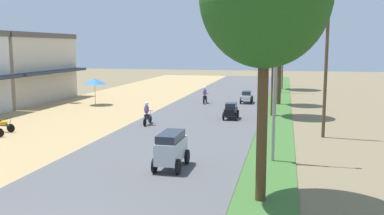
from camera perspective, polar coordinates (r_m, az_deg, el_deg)
The scene contains 15 objects.
shophouse_mid at distance 46.60m, azimuth -21.97°, elevation 5.02°, with size 7.68×11.51×6.90m.
parked_motorbike_fourth at distance 30.18m, azimuth -24.09°, elevation -2.10°, with size 1.80×0.54×0.94m.
vendor_umbrella at distance 41.17m, azimuth -12.93°, elevation 3.45°, with size 2.20×2.20×2.52m.
median_tree_second at distance 34.50m, azimuth 11.19°, elevation 11.85°, with size 3.93×3.93×9.69m.
median_tree_third at distance 41.48m, azimuth 11.81°, elevation 10.35°, with size 3.27×3.27×8.89m.
median_tree_fourth at distance 56.55m, azimuth 12.12°, elevation 10.55°, with size 4.29×4.29×10.40m.
streetlamp_near at distance 20.54m, azimuth 11.09°, elevation 4.73°, with size 3.16×0.20×7.49m.
streetlamp_mid at distance 52.08m, azimuth 11.98°, elevation 6.63°, with size 3.16×0.20×7.31m.
streetlamp_far at distance 61.90m, azimuth 12.09°, elevation 7.31°, with size 3.16×0.20×8.25m.
utility_pole_near at distance 27.01m, azimuth 17.59°, elevation 6.11°, with size 1.80×0.20×9.16m.
car_van_silver at distance 19.31m, azimuth -2.81°, elevation -5.46°, with size 1.19×2.41×1.67m.
car_hatchback_black at distance 32.55m, azimuth 5.25°, elevation -0.36°, with size 1.04×2.00×1.23m.
car_sedan_white at distance 41.84m, azimuth 7.35°, elevation 1.51°, with size 1.10×2.26×1.19m.
motorbike_ahead_second at distance 30.12m, azimuth -6.04°, elevation -0.86°, with size 0.54×1.80×1.66m.
motorbike_ahead_third at distance 41.20m, azimuth 1.75°, elevation 1.63°, with size 0.54×1.80×1.66m.
Camera 1 is at (6.30, -9.26, 5.59)m, focal length 39.73 mm.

